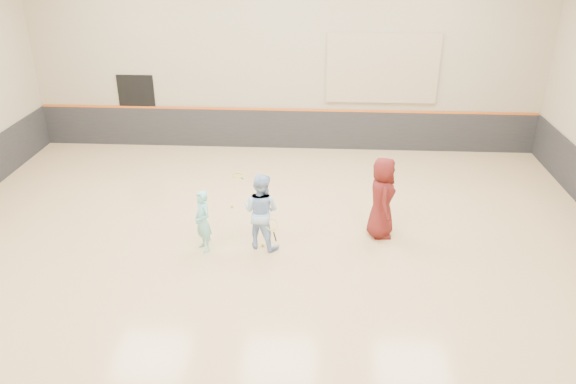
# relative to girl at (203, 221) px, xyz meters

# --- Properties ---
(room) EXTENTS (15.04, 12.04, 6.22)m
(room) POSITION_rel_girl_xyz_m (1.33, 0.11, 0.14)
(room) COLOR tan
(room) RESTS_ON ground
(wainscot_back) EXTENTS (14.90, 0.04, 1.20)m
(wainscot_back) POSITION_rel_girl_xyz_m (1.33, 6.08, -0.07)
(wainscot_back) COLOR #232326
(wainscot_back) RESTS_ON floor
(accent_stripe) EXTENTS (14.90, 0.03, 0.06)m
(accent_stripe) POSITION_rel_girl_xyz_m (1.33, 6.07, 0.55)
(accent_stripe) COLOR #D85914
(accent_stripe) RESTS_ON wall_back
(acoustic_panel) EXTENTS (3.20, 0.08, 2.00)m
(acoustic_panel) POSITION_rel_girl_xyz_m (4.13, 6.06, 1.83)
(acoustic_panel) COLOR tan
(acoustic_panel) RESTS_ON wall_back
(doorway) EXTENTS (1.10, 0.05, 2.20)m
(doorway) POSITION_rel_girl_xyz_m (-3.17, 6.09, 0.43)
(doorway) COLOR black
(doorway) RESTS_ON floor
(girl) EXTENTS (0.56, 0.59, 1.35)m
(girl) POSITION_rel_girl_xyz_m (0.00, 0.00, 0.00)
(girl) COLOR #7BD5D4
(girl) RESTS_ON floor
(instructor) EXTENTS (0.99, 0.89, 1.67)m
(instructor) POSITION_rel_girl_xyz_m (1.20, 0.21, 0.16)
(instructor) COLOR #9CBFF1
(instructor) RESTS_ON floor
(young_man) EXTENTS (0.62, 0.92, 1.83)m
(young_man) POSITION_rel_girl_xyz_m (3.75, 0.84, 0.24)
(young_man) COLOR #5C1715
(young_man) RESTS_ON floor
(held_racket) EXTENTS (0.46, 0.46, 0.44)m
(held_racket) POSITION_rel_girl_xyz_m (1.43, 0.03, -0.06)
(held_racket) COLOR #C2D52E
(held_racket) RESTS_ON instructor
(spare_racket) EXTENTS (0.66, 0.66, 0.09)m
(spare_racket) POSITION_rel_girl_xyz_m (0.15, 3.86, -0.63)
(spare_racket) COLOR #BADC30
(spare_racket) RESTS_ON floor
(ball_under_racket) EXTENTS (0.07, 0.07, 0.07)m
(ball_under_racket) POSITION_rel_girl_xyz_m (1.23, 0.18, -0.64)
(ball_under_racket) COLOR #C8D932
(ball_under_racket) RESTS_ON floor
(ball_in_hand) EXTENTS (0.07, 0.07, 0.07)m
(ball_in_hand) POSITION_rel_girl_xyz_m (3.94, 0.77, 0.50)
(ball_in_hand) COLOR gold
(ball_in_hand) RESTS_ON young_man
(ball_beside_spare) EXTENTS (0.07, 0.07, 0.07)m
(ball_beside_spare) POSITION_rel_girl_xyz_m (0.29, 1.96, -0.64)
(ball_beside_spare) COLOR gold
(ball_beside_spare) RESTS_ON floor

